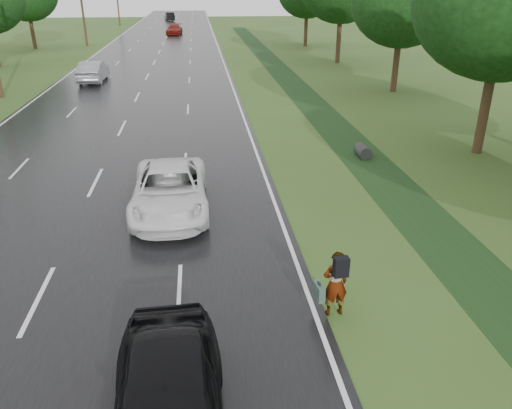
{
  "coord_description": "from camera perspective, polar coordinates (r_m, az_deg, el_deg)",
  "views": [
    {
      "loc": [
        4.25,
        -10.94,
        7.3
      ],
      "look_at": [
        5.75,
        2.34,
        1.3
      ],
      "focal_mm": 35.0,
      "sensor_mm": 36.0,
      "label": 1
    }
  ],
  "objects": [
    {
      "name": "utility_pole_far",
      "position": [
        67.33,
        -19.34,
        21.14
      ],
      "size": [
        1.6,
        0.26,
        10.0
      ],
      "color": "#3A2C17",
      "rests_on": "ground"
    },
    {
      "name": "white_pickup",
      "position": [
        17.25,
        -9.82,
        1.66
      ],
      "size": [
        2.57,
        5.48,
        1.51
      ],
      "primitive_type": "imported",
      "rotation": [
        0.0,
        0.0,
        0.01
      ],
      "color": "white",
      "rests_on": "road"
    },
    {
      "name": "edge_stripe_west",
      "position": [
        57.47,
        -18.16,
        15.78
      ],
      "size": [
        0.12,
        180.0,
        0.01
      ],
      "primitive_type": "cube",
      "color": "silver",
      "rests_on": "road"
    },
    {
      "name": "edge_stripe_east",
      "position": [
        56.46,
        -4.05,
        16.73
      ],
      "size": [
        0.12,
        180.0,
        0.01
      ],
      "primitive_type": "cube",
      "color": "silver",
      "rests_on": "road"
    },
    {
      "name": "tree_east_c",
      "position": [
        37.64,
        16.46,
        21.5
      ],
      "size": [
        7.0,
        7.0,
        9.29
      ],
      "color": "#3A2C17",
      "rests_on": "ground"
    },
    {
      "name": "far_car_dark",
      "position": [
        108.67,
        -9.86,
        20.42
      ],
      "size": [
        2.38,
        4.98,
        1.57
      ],
      "primitive_type": "imported",
      "rotation": [
        0.0,
        0.0,
        3.3
      ],
      "color": "black",
      "rests_on": "road"
    },
    {
      "name": "silver_sedan",
      "position": [
        42.46,
        -18.11,
        14.26
      ],
      "size": [
        1.75,
        4.83,
        1.58
      ],
      "primitive_type": "imported",
      "rotation": [
        0.0,
        0.0,
        3.13
      ],
      "color": "gray",
      "rests_on": "road"
    },
    {
      "name": "center_line",
      "position": [
        56.57,
        -11.19,
        16.37
      ],
      "size": [
        0.12,
        180.0,
        0.01
      ],
      "primitive_type": "cube",
      "color": "silver",
      "rests_on": "road"
    },
    {
      "name": "road",
      "position": [
        56.57,
        -11.18,
        16.34
      ],
      "size": [
        14.0,
        180.0,
        0.04
      ],
      "primitive_type": "cube",
      "color": "black",
      "rests_on": "ground"
    },
    {
      "name": "drainage_ditch",
      "position": [
        31.37,
        7.2,
        10.6
      ],
      "size": [
        2.2,
        120.0,
        0.56
      ],
      "color": "black",
      "rests_on": "ground"
    },
    {
      "name": "ground",
      "position": [
        13.82,
        -23.62,
        -10.02
      ],
      "size": [
        220.0,
        220.0,
        0.0
      ],
      "primitive_type": "plane",
      "color": "#354F1C",
      "rests_on": "ground"
    },
    {
      "name": "pedestrian",
      "position": [
        11.9,
        8.98,
        -8.84
      ],
      "size": [
        0.8,
        0.66,
        1.69
      ],
      "rotation": [
        0.0,
        0.0,
        3.25
      ],
      "color": "#A5998C",
      "rests_on": "ground"
    },
    {
      "name": "far_car_red",
      "position": [
        79.21,
        -9.32,
        19.14
      ],
      "size": [
        2.52,
        5.14,
        1.44
      ],
      "primitive_type": "imported",
      "rotation": [
        0.0,
        0.0,
        -0.1
      ],
      "color": "maroon",
      "rests_on": "road"
    },
    {
      "name": "dark_sedan",
      "position": [
        8.97,
        -9.99,
        -21.97
      ],
      "size": [
        2.18,
        5.01,
        1.68
      ],
      "primitive_type": "imported",
      "rotation": [
        0.0,
        0.0,
        0.04
      ],
      "color": "black",
      "rests_on": "road"
    }
  ]
}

